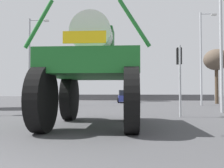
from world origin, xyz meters
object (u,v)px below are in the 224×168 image
(streetlight_far_right, at_px, (202,54))
(bare_tree_right, at_px, (216,60))
(sedan_ahead, at_px, (125,97))
(streetlight_far_left, at_px, (31,57))
(traffic_signal_near_right, at_px, (179,65))
(oversize_sprayer, at_px, (94,72))
(bare_tree_far_center, at_px, (125,65))
(streetlight_near_right, at_px, (224,30))

(streetlight_far_right, distance_m, bare_tree_right, 4.51)
(sedan_ahead, bearing_deg, streetlight_far_left, 123.75)
(sedan_ahead, height_order, traffic_signal_near_right, traffic_signal_near_right)
(streetlight_far_left, xyz_separation_m, streetlight_far_right, (16.47, 1.11, 0.21))
(traffic_signal_near_right, distance_m, bare_tree_right, 16.88)
(streetlight_far_right, bearing_deg, streetlight_far_left, -176.15)
(oversize_sprayer, relative_size, sedan_ahead, 1.34)
(sedan_ahead, relative_size, bare_tree_far_center, 0.60)
(streetlight_far_left, relative_size, streetlight_far_right, 0.94)
(oversize_sprayer, bearing_deg, traffic_signal_near_right, -46.15)
(sedan_ahead, distance_m, traffic_signal_near_right, 18.06)
(streetlight_far_left, bearing_deg, bare_tree_right, 14.35)
(streetlight_far_left, height_order, streetlight_far_right, streetlight_far_right)
(traffic_signal_near_right, height_order, streetlight_far_right, streetlight_far_right)
(streetlight_far_left, bearing_deg, sedan_ahead, 38.72)
(sedan_ahead, bearing_deg, streetlight_far_right, -133.60)
(oversize_sprayer, xyz_separation_m, sedan_ahead, (0.41, 21.41, -1.29))
(traffic_signal_near_right, relative_size, bare_tree_far_center, 0.51)
(traffic_signal_near_right, bearing_deg, bare_tree_far_center, 98.82)
(sedan_ahead, relative_size, streetlight_far_right, 0.47)
(sedan_ahead, bearing_deg, bare_tree_right, -107.80)
(traffic_signal_near_right, bearing_deg, streetlight_far_right, 70.14)
(oversize_sprayer, bearing_deg, streetlight_near_right, -47.32)
(streetlight_near_right, distance_m, streetlight_far_right, 8.71)
(streetlight_far_left, relative_size, bare_tree_right, 1.41)
(streetlight_far_left, bearing_deg, oversize_sprayer, -59.21)
(oversize_sprayer, xyz_separation_m, bare_tree_right, (10.48, 19.12, 2.74))
(oversize_sprayer, distance_m, bare_tree_right, 21.97)
(traffic_signal_near_right, height_order, streetlight_near_right, streetlight_near_right)
(oversize_sprayer, bearing_deg, streetlight_far_right, -28.49)
(streetlight_near_right, relative_size, streetlight_far_left, 1.08)
(sedan_ahead, height_order, streetlight_far_right, streetlight_far_right)
(sedan_ahead, bearing_deg, bare_tree_far_center, -2.05)
(oversize_sprayer, xyz_separation_m, streetlight_far_left, (-8.50, 14.27, 2.67))
(traffic_signal_near_right, relative_size, streetlight_far_left, 0.43)
(streetlight_near_right, bearing_deg, sedan_ahead, 114.21)
(streetlight_far_right, bearing_deg, bare_tree_right, 56.24)
(sedan_ahead, xyz_separation_m, streetlight_far_right, (7.56, -6.04, 4.17))
(bare_tree_right, bearing_deg, streetlight_near_right, -105.58)
(bare_tree_far_center, bearing_deg, bare_tree_right, -38.89)
(sedan_ahead, distance_m, bare_tree_right, 11.08)
(bare_tree_right, bearing_deg, streetlight_far_right, -123.76)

